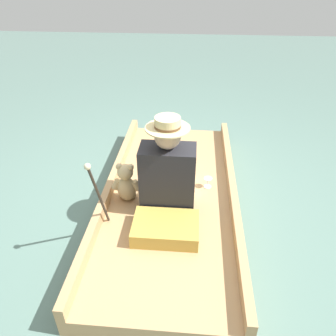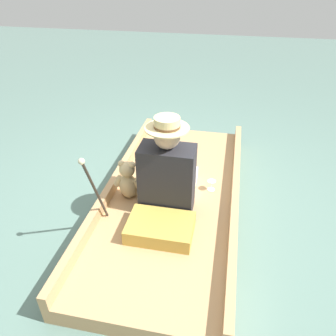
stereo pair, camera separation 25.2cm
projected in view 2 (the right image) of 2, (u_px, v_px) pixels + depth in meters
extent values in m
plane|color=slate|center=(173.00, 205.00, 3.02)|extent=(16.00, 16.00, 0.00)
cube|color=tan|center=(173.00, 199.00, 2.98)|extent=(1.15, 2.59, 0.14)
cube|color=tan|center=(115.00, 181.00, 3.01)|extent=(0.06, 2.59, 0.11)
cube|color=tan|center=(235.00, 196.00, 2.82)|extent=(0.06, 2.59, 0.11)
cube|color=#B7933D|center=(161.00, 228.00, 2.48)|extent=(0.50, 0.35, 0.12)
cube|color=white|center=(174.00, 181.00, 3.01)|extent=(0.39, 0.40, 0.11)
cube|color=#232328|center=(167.00, 180.00, 2.62)|extent=(0.43, 0.24, 0.58)
cube|color=beige|center=(170.00, 167.00, 2.70)|extent=(0.04, 0.01, 0.32)
cube|color=white|center=(156.00, 162.00, 2.70)|extent=(0.02, 0.01, 0.35)
cube|color=white|center=(185.00, 165.00, 2.66)|extent=(0.02, 0.01, 0.35)
sphere|color=tan|center=(167.00, 136.00, 2.40)|extent=(0.20, 0.20, 0.20)
cylinder|color=#CCB77F|center=(167.00, 128.00, 2.37)|extent=(0.33, 0.33, 0.01)
cylinder|color=#CCB77F|center=(167.00, 122.00, 2.34)|extent=(0.19, 0.19, 0.08)
cylinder|color=brown|center=(167.00, 126.00, 2.36)|extent=(0.19, 0.19, 0.02)
ellipsoid|color=tan|center=(128.00, 186.00, 2.84)|extent=(0.16, 0.13, 0.24)
sphere|color=tan|center=(127.00, 169.00, 2.75)|extent=(0.14, 0.14, 0.14)
sphere|color=tan|center=(129.00, 167.00, 2.80)|extent=(0.05, 0.05, 0.05)
sphere|color=tan|center=(121.00, 164.00, 2.73)|extent=(0.06, 0.06, 0.06)
sphere|color=tan|center=(132.00, 165.00, 2.71)|extent=(0.06, 0.06, 0.06)
cylinder|color=tan|center=(119.00, 181.00, 2.83)|extent=(0.09, 0.06, 0.10)
cylinder|color=tan|center=(138.00, 183.00, 2.80)|extent=(0.09, 0.06, 0.10)
sphere|color=tan|center=(126.00, 191.00, 2.92)|extent=(0.07, 0.07, 0.07)
sphere|color=tan|center=(135.00, 192.00, 2.91)|extent=(0.07, 0.07, 0.07)
cylinder|color=silver|center=(211.00, 189.00, 2.99)|extent=(0.07, 0.07, 0.01)
cylinder|color=silver|center=(211.00, 187.00, 2.97)|extent=(0.01, 0.01, 0.06)
cone|color=silver|center=(212.00, 183.00, 2.95)|extent=(0.08, 0.08, 0.03)
cylinder|color=#2D2823|center=(96.00, 192.00, 2.39)|extent=(0.02, 0.30, 0.70)
sphere|color=beige|center=(81.00, 161.00, 2.09)|extent=(0.04, 0.04, 0.04)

